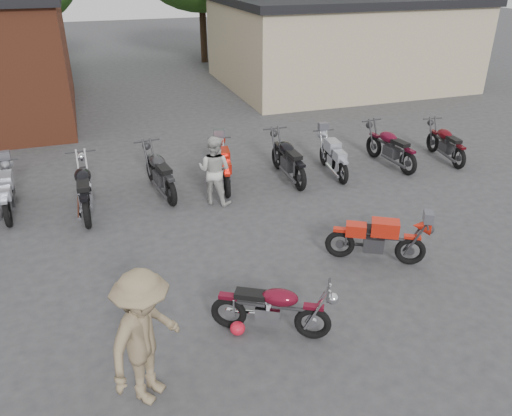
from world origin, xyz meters
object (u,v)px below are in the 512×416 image
object	(u,v)px
person_tan	(145,338)
row_bike_8	(446,141)
row_bike_2	(84,186)
row_bike_7	(390,145)
person_light	(214,170)
row_bike_1	(7,191)
row_bike_3	(159,170)
row_bike_4	(223,165)
sportbike	(378,237)
helmet	(238,328)
vintage_motorcycle	(273,306)
row_bike_5	(288,156)
row_bike_6	(333,155)

from	to	relation	value
person_tan	row_bike_8	size ratio (longest dim) A/B	1.03
row_bike_2	row_bike_7	distance (m)	8.08
row_bike_7	person_light	bearing A→B (deg)	91.68
row_bike_1	row_bike_7	xyz separation A→B (m)	(9.73, -0.26, 0.04)
row_bike_3	row_bike_4	xyz separation A→B (m)	(1.59, -0.06, -0.05)
sportbike	row_bike_4	distance (m)	4.72
helmet	person_light	world-z (taller)	person_light
vintage_motorcycle	row_bike_8	xyz separation A→B (m)	(7.28, 5.37, 0.02)
row_bike_4	row_bike_5	size ratio (longest dim) A/B	0.91
person_light	person_tan	world-z (taller)	person_tan
row_bike_2	row_bike_8	size ratio (longest dim) A/B	1.15
row_bike_2	row_bike_3	size ratio (longest dim) A/B	1.04
vintage_motorcycle	row_bike_4	size ratio (longest dim) A/B	0.94
row_bike_1	row_bike_2	size ratio (longest dim) A/B	0.87
helmet	row_bike_3	size ratio (longest dim) A/B	0.11
row_bike_3	row_bike_6	xyz separation A→B (m)	(4.56, -0.26, -0.06)
row_bike_2	row_bike_5	bearing A→B (deg)	-85.83
row_bike_4	person_tan	bearing A→B (deg)	165.43
person_light	row_bike_7	xyz separation A→B (m)	(5.18, 0.74, -0.23)
vintage_motorcycle	row_bike_6	world-z (taller)	row_bike_6
row_bike_1	person_light	bearing A→B (deg)	-104.87
helmet	person_tan	xyz separation A→B (m)	(-1.43, -0.77, 0.86)
row_bike_2	row_bike_4	world-z (taller)	row_bike_2
sportbike	row_bike_1	size ratio (longest dim) A/B	0.96
sportbike	person_light	distance (m)	4.14
row_bike_3	row_bike_6	world-z (taller)	row_bike_3
helmet	row_bike_1	world-z (taller)	row_bike_1
helmet	row_bike_8	size ratio (longest dim) A/B	0.13
helmet	row_bike_4	distance (m)	5.68
row_bike_2	row_bike_5	size ratio (longest dim) A/B	1.03
vintage_motorcycle	row_bike_4	bearing A→B (deg)	111.67
helmet	person_light	distance (m)	4.75
row_bike_6	row_bike_5	bearing A→B (deg)	91.49
vintage_motorcycle	person_tan	xyz separation A→B (m)	(-1.94, -0.62, 0.45)
row_bike_5	row_bike_8	xyz separation A→B (m)	(4.77, -0.18, -0.06)
row_bike_2	row_bike_7	world-z (taller)	row_bike_2
row_bike_1	row_bike_8	distance (m)	11.47
row_bike_2	row_bike_1	bearing A→B (deg)	74.25
sportbike	row_bike_2	size ratio (longest dim) A/B	0.84
vintage_motorcycle	row_bike_2	bearing A→B (deg)	145.53
row_bike_6	row_bike_8	bearing A→B (deg)	-85.72
row_bike_3	sportbike	bearing A→B (deg)	-151.05
row_bike_4	row_bike_6	bearing A→B (deg)	-84.67
vintage_motorcycle	row_bike_2	xyz separation A→B (m)	(-2.53, 5.27, 0.11)
row_bike_1	row_bike_7	size ratio (longest dim) A/B	0.92
person_light	person_tan	bearing A→B (deg)	105.39
row_bike_2	person_light	bearing A→B (deg)	-99.01
row_bike_1	row_bike_7	bearing A→B (deg)	-93.94
sportbike	row_bike_5	distance (m)	4.26
helmet	row_bike_1	size ratio (longest dim) A/B	0.13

